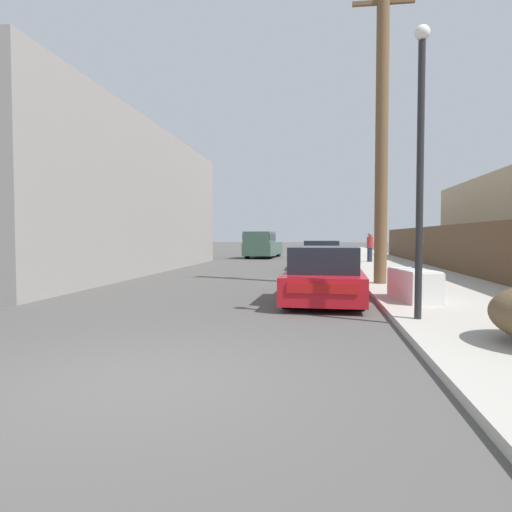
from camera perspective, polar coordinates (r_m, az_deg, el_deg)
The scene contains 11 objects.
ground_plane at distance 5.15m, azimuth -14.57°, elevation -15.11°, with size 220.00×220.00×0.00m, color #4F4C49.
sidewalk_curb at distance 28.28m, azimuth 14.86°, elevation -0.59°, with size 4.20×63.00×0.12m, color #ADA89E.
discarded_fridge at distance 10.76m, azimuth 19.13°, elevation -3.43°, with size 0.94×1.76×0.71m.
parked_sports_car_red at distance 10.98m, azimuth 8.56°, elevation -2.55°, with size 1.91×4.36×1.31m.
car_parked_mid at distance 21.30m, azimuth 8.03°, elevation 0.00°, with size 1.94×4.59×1.34m.
pickup_truck at distance 32.29m, azimuth 0.79°, elevation 1.40°, with size 2.28×5.68×1.85m.
utility_pole at distance 14.64m, azimuth 15.46°, elevation 15.33°, with size 1.80×0.38×9.26m.
street_lamp at distance 8.45m, azimuth 19.86°, elevation 12.21°, with size 0.26×0.26×4.99m.
wooden_fence at distance 20.15m, azimuth 23.37°, elevation 0.94°, with size 0.08×33.74×1.90m, color brown.
building_left_block at distance 21.34m, azimuth -20.71°, elevation 6.45°, with size 7.00×18.87×6.15m, color gray.
pedestrian at distance 26.16m, azimuth 14.05°, elevation 1.12°, with size 0.34×0.34×1.63m.
Camera 1 is at (1.90, -4.53, 1.55)m, focal length 32.00 mm.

